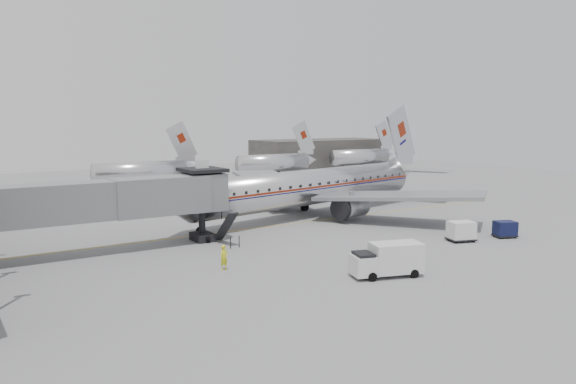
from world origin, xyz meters
name	(u,v)px	position (x,y,z in m)	size (l,w,h in m)	color
ground	(313,236)	(0.00, 0.00, 0.00)	(160.00, 160.00, 0.00)	slate
hangar	(320,153)	(45.00, 60.00, 3.00)	(30.00, 12.00, 6.00)	#34312F
apron_line	(302,222)	(3.00, 6.00, 0.01)	(0.15, 60.00, 0.01)	gold
jet_bridge	(116,200)	(-16.66, 3.67, 4.18)	(21.00, 6.20, 7.10)	slate
distant_aircraft_near	(142,171)	(-1.79, 42.00, 2.73)	(16.39, 3.20, 10.26)	silver
distant_aircraft_mid	(274,162)	(24.21, 46.00, 2.73)	(16.39, 3.20, 10.26)	silver
distant_aircraft_far	(361,156)	(48.21, 50.00, 2.73)	(16.39, 3.20, 10.26)	silver
airliner	(314,187)	(6.77, 9.16, 3.14)	(39.12, 35.91, 12.50)	silver
service_van	(387,259)	(-3.46, -13.52, 1.20)	(5.17, 3.25, 2.28)	silver
baggage_cart_navy	(505,229)	(14.13, -10.00, 0.79)	(2.29, 2.05, 1.48)	#0D1235
baggage_cart_white	(461,231)	(9.53, -8.92, 0.93)	(2.65, 2.31, 1.74)	silver
ramp_worker	(224,258)	(-12.00, -6.00, 0.89)	(0.65, 0.43, 1.79)	yellow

